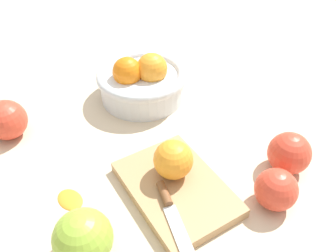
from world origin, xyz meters
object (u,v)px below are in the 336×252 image
at_px(apple_back_right, 276,189).
at_px(apple_front_left, 6,120).
at_px(cutting_board, 176,189).
at_px(apple_front_right, 83,238).
at_px(orange_on_board, 174,160).
at_px(apple_back_right_2, 289,153).
at_px(bowl, 142,81).
at_px(knife, 171,211).

height_order(apple_back_right, apple_front_left, apple_front_left).
bearing_deg(cutting_board, apple_front_right, -82.63).
bearing_deg(apple_back_right, orange_on_board, -139.84).
distance_m(orange_on_board, apple_back_right_2, 0.21).
height_order(apple_back_right, apple_back_right_2, apple_back_right_2).
bearing_deg(apple_back_right, bowl, -176.17).
xyz_separation_m(knife, apple_back_right, (0.06, 0.16, 0.01)).
bearing_deg(bowl, knife, -22.91).
relative_size(orange_on_board, apple_back_right, 0.97).
distance_m(bowl, knife, 0.34).
relative_size(knife, apple_front_right, 1.84).
bearing_deg(apple_front_right, bowl, 137.90).
height_order(orange_on_board, apple_back_right_2, orange_on_board).
xyz_separation_m(orange_on_board, apple_front_left, (-0.28, -0.20, -0.01)).
relative_size(orange_on_board, apple_front_right, 0.80).
bearing_deg(bowl, cutting_board, -19.19).
bearing_deg(apple_front_right, cutting_board, 97.37).
bearing_deg(cutting_board, apple_back_right_2, 72.23).
distance_m(cutting_board, apple_front_left, 0.36).
relative_size(knife, apple_front_left, 1.95).
distance_m(bowl, apple_back_right, 0.38).
xyz_separation_m(apple_back_right, apple_front_right, (-0.08, -0.29, 0.01)).
bearing_deg(apple_front_left, apple_back_right_2, 46.80).
relative_size(bowl, apple_back_right, 2.90).
xyz_separation_m(knife, apple_front_left, (-0.34, -0.15, 0.01)).
relative_size(bowl, cutting_board, 0.98).
relative_size(cutting_board, apple_back_right, 2.97).
bearing_deg(apple_front_right, orange_on_board, 104.18).
xyz_separation_m(cutting_board, apple_front_left, (-0.30, -0.19, 0.03)).
distance_m(apple_back_right, apple_front_left, 0.51).
bearing_deg(apple_back_right_2, knife, -95.25).
distance_m(knife, apple_front_left, 0.38).
height_order(apple_back_right, apple_front_right, apple_front_right).
xyz_separation_m(bowl, apple_front_left, (-0.03, -0.29, -0.00)).
bearing_deg(bowl, apple_front_right, -42.10).
bearing_deg(apple_back_right_2, apple_front_left, -133.20).
relative_size(cutting_board, apple_back_right_2, 2.71).
distance_m(orange_on_board, apple_front_left, 0.34).
xyz_separation_m(cutting_board, apple_front_right, (0.02, -0.17, 0.03)).
height_order(cutting_board, apple_back_right, apple_back_right).
xyz_separation_m(apple_front_left, apple_back_right_2, (0.36, 0.39, -0.00)).
relative_size(knife, apple_back_right_2, 2.04).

